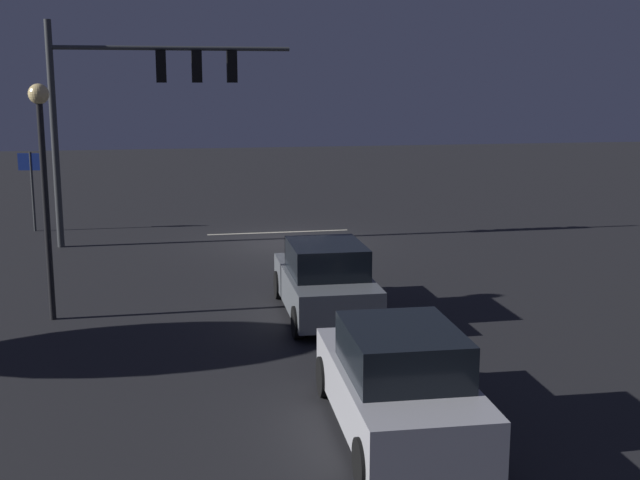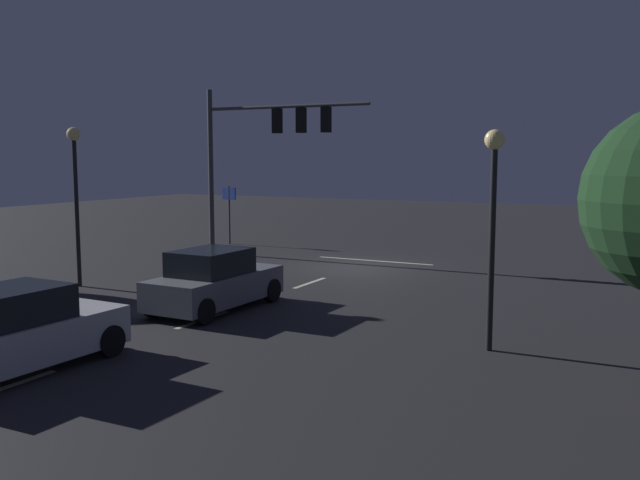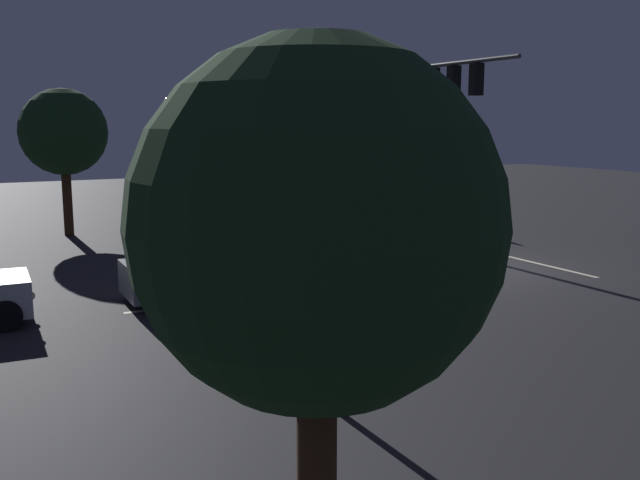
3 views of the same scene
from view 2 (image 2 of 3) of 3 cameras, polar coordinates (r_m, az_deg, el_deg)
The scene contains 11 objects.
ground_plane at distance 27.03m, azimuth 3.12°, elevation -2.19°, with size 80.00×80.00×0.00m, color #232326.
traffic_signal_assembly at distance 29.29m, azimuth -4.70°, elevation 8.27°, with size 7.59×0.47×7.11m.
lane_dash_far at distance 23.48m, azimuth -0.85°, elevation -3.54°, with size 2.20×0.16×0.01m, color beige.
lane_dash_mid at distance 18.50m, azimuth -9.62°, elevation -6.47°, with size 2.20×0.16×0.01m, color beige.
lane_dash_near at distance 14.33m, azimuth -24.33°, elevation -10.94°, with size 2.20×0.16×0.01m, color beige.
stop_bar at distance 28.57m, azimuth 4.50°, elevation -1.71°, with size 5.00×0.16×0.01m, color beige.
car_approaching at distance 19.54m, azimuth -8.66°, elevation -3.37°, with size 1.99×4.41×1.70m.
car_distant at distance 15.06m, azimuth -23.68°, elevation -6.92°, with size 2.05×4.43×1.70m.
street_lamp_left_kerb at distance 15.35m, azimuth 14.03°, elevation 3.50°, with size 0.44×0.44×4.81m.
street_lamp_right_kerb at distance 23.87m, azimuth -19.44°, elevation 4.97°, with size 0.44×0.44×5.18m.
route_sign at distance 34.13m, azimuth -7.47°, elevation 3.07°, with size 0.89×0.27×2.82m.
Camera 2 is at (-10.80, 24.42, 4.22)m, focal length 39.00 mm.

